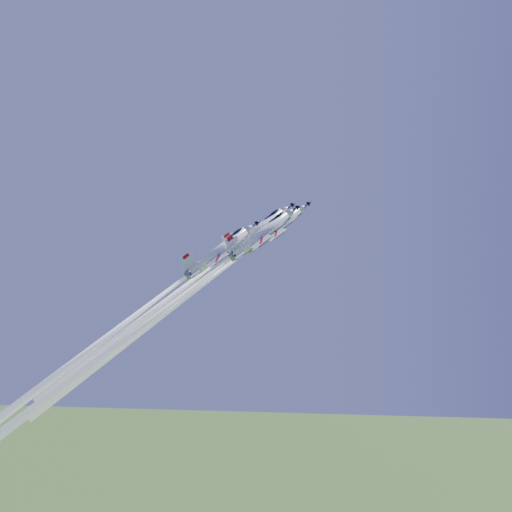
# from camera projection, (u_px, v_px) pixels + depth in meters

# --- Properties ---
(jet_lead) EXTENTS (40.16, 18.24, 39.85)m
(jet_lead) POSITION_uv_depth(u_px,v_px,m) (183.00, 299.00, 93.69)
(jet_lead) COLOR white
(jet_left) EXTENTS (38.87, 17.83, 38.12)m
(jet_left) POSITION_uv_depth(u_px,v_px,m) (178.00, 292.00, 97.68)
(jet_left) COLOR white
(jet_right) EXTENTS (41.56, 18.86, 41.29)m
(jet_right) POSITION_uv_depth(u_px,v_px,m) (158.00, 314.00, 87.28)
(jet_right) COLOR white
(jet_slot) EXTENTS (42.02, 19.11, 41.66)m
(jet_slot) POSITION_uv_depth(u_px,v_px,m) (114.00, 332.00, 87.11)
(jet_slot) COLOR white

